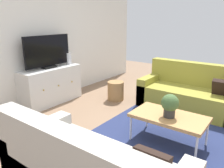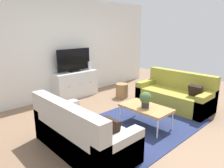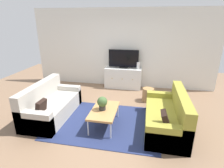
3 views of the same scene
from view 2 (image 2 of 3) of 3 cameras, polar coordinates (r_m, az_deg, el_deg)
The scene contains 11 objects.
ground_plane at distance 4.43m, azimuth 6.11°, elevation -10.29°, with size 10.00×10.00×0.00m, color #84664C.
wall_back at distance 6.00m, azimuth -12.58°, elevation 9.48°, with size 6.40×0.12×2.70m, color silver.
area_rug at distance 4.35m, azimuth 7.64°, elevation -10.80°, with size 2.50×1.90×0.01m, color navy.
couch_left_side at distance 3.37m, azimuth -8.89°, elevation -13.61°, with size 0.83×1.77×0.86m.
couch_right_side at distance 5.39m, azimuth 17.06°, elevation -3.03°, with size 0.83×1.77×0.86m.
coffee_table at distance 4.14m, azimuth 9.25°, elevation -6.56°, with size 0.56×0.98×0.41m.
potted_plant at distance 4.03m, azimuth 9.16°, elevation -4.05°, with size 0.23×0.23×0.31m.
tv_console at distance 5.98m, azimuth -9.98°, elevation -0.05°, with size 1.27×0.47×0.72m.
flat_screen_tv at distance 5.86m, azimuth -10.39°, elevation 6.41°, with size 1.03×0.16×0.64m.
glass_vase at distance 6.17m, azimuth -6.20°, elevation 5.10°, with size 0.11×0.11×0.24m, color silver.
wicker_basket at distance 5.86m, azimuth 2.71°, elevation -1.81°, with size 0.34×0.34×0.40m, color #9E7547.
Camera 2 is at (-3.08, -2.57, 1.88)m, focal length 33.36 mm.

